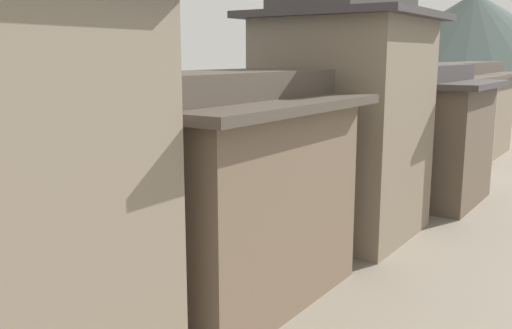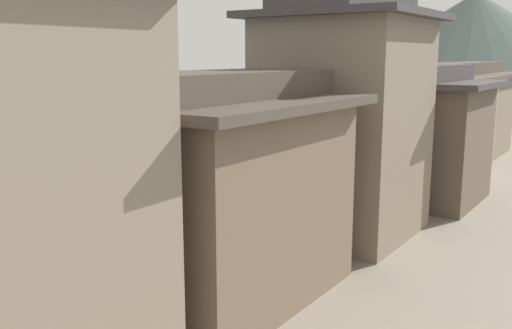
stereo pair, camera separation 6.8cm
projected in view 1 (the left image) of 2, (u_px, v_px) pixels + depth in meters
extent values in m
cube|color=#33281E|center=(428.00, 125.00, 58.36)|extent=(3.93, 5.19, 0.25)
cube|color=#33281E|center=(421.00, 120.00, 60.99)|extent=(0.80, 0.71, 0.23)
cube|color=#33281E|center=(437.00, 126.00, 55.63)|extent=(0.80, 0.71, 0.23)
cube|color=#33281E|center=(425.00, 123.00, 58.32)|extent=(3.06, 4.37, 0.08)
cube|color=#33281E|center=(432.00, 123.00, 58.33)|extent=(3.06, 4.37, 0.08)
cube|color=#423328|center=(140.00, 244.00, 21.38)|extent=(1.64, 3.59, 0.29)
cube|color=#423328|center=(175.00, 229.00, 22.38)|extent=(0.84, 0.53, 0.26)
cube|color=#423328|center=(101.00, 247.00, 20.27)|extent=(0.84, 0.53, 0.26)
cube|color=#423328|center=(135.00, 237.00, 21.63)|extent=(0.77, 2.92, 0.08)
cube|color=#423328|center=(146.00, 242.00, 21.06)|extent=(0.77, 2.92, 0.08)
cube|color=brown|center=(358.00, 165.00, 37.12)|extent=(1.79, 3.56, 0.25)
cube|color=brown|center=(372.00, 158.00, 38.14)|extent=(1.05, 0.56, 0.23)
cube|color=brown|center=(344.00, 164.00, 36.02)|extent=(1.05, 0.56, 0.23)
cube|color=brown|center=(352.00, 161.00, 37.46)|extent=(0.68, 2.86, 0.08)
cube|color=brown|center=(365.00, 163.00, 36.73)|extent=(0.68, 2.86, 0.08)
ellipsoid|color=#4C6B42|center=(358.00, 159.00, 37.05)|extent=(1.27, 1.58, 0.55)
cube|color=#33281E|center=(416.00, 145.00, 45.44)|extent=(1.73, 5.75, 0.22)
cube|color=#33281E|center=(422.00, 138.00, 47.78)|extent=(0.87, 0.48, 0.20)
cube|color=#33281E|center=(410.00, 147.00, 43.03)|extent=(0.87, 0.48, 0.20)
cube|color=#33281E|center=(411.00, 143.00, 45.59)|extent=(0.83, 5.13, 0.08)
cube|color=#33281E|center=(421.00, 143.00, 45.23)|extent=(0.83, 5.13, 0.08)
cube|color=#75604C|center=(223.00, 203.00, 15.41)|extent=(4.79, 6.57, 5.20)
cube|color=brown|center=(150.00, 190.00, 16.93)|extent=(0.70, 6.57, 0.16)
cube|color=#4C4238|center=(222.00, 103.00, 14.90)|extent=(5.69, 7.47, 0.24)
cube|color=#4C4238|center=(222.00, 85.00, 14.81)|extent=(2.87, 7.47, 0.70)
cube|color=#7F705B|center=(343.00, 129.00, 20.85)|extent=(5.12, 5.18, 7.80)
cube|color=brown|center=(276.00, 156.00, 22.70)|extent=(0.70, 5.18, 0.16)
cube|color=brown|center=(277.00, 90.00, 22.21)|extent=(0.70, 5.18, 0.16)
cube|color=#3D3838|center=(347.00, 16.00, 20.09)|extent=(6.02, 6.08, 0.24)
cube|color=#3D3838|center=(347.00, 2.00, 20.00)|extent=(3.07, 6.08, 0.70)
cube|color=brown|center=(413.00, 142.00, 26.19)|extent=(5.98, 5.29, 5.20)
cube|color=#4D4135|center=(346.00, 137.00, 28.03)|extent=(0.70, 5.29, 0.16)
cube|color=#3D3838|center=(416.00, 83.00, 25.68)|extent=(6.88, 6.19, 0.24)
cube|color=#3D3838|center=(416.00, 73.00, 25.59)|extent=(3.59, 6.19, 0.70)
cube|color=gray|center=(441.00, 126.00, 32.12)|extent=(4.55, 6.47, 5.20)
cube|color=gray|center=(396.00, 123.00, 33.56)|extent=(0.70, 6.47, 0.16)
cube|color=#4C4238|center=(444.00, 78.00, 31.60)|extent=(5.45, 7.37, 0.24)
cube|color=#4C4238|center=(444.00, 69.00, 31.52)|extent=(2.73, 7.37, 0.70)
cube|color=#7F705B|center=(471.00, 115.00, 38.33)|extent=(4.19, 6.18, 5.20)
cube|color=brown|center=(434.00, 113.00, 39.68)|extent=(0.70, 6.18, 0.16)
cube|color=#4C4238|center=(474.00, 74.00, 37.82)|extent=(5.09, 7.08, 0.24)
cube|color=#4C4238|center=(474.00, 67.00, 37.73)|extent=(2.52, 7.08, 0.70)
cylinder|color=#473828|center=(156.00, 245.00, 18.66)|extent=(0.20, 0.20, 0.85)
cone|color=#4C5B56|center=(472.00, 43.00, 110.72)|extent=(62.08, 62.08, 19.19)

